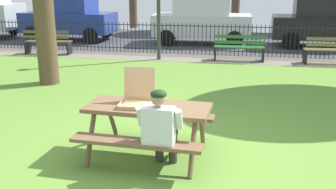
{
  "coord_description": "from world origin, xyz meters",
  "views": [
    {
      "loc": [
        0.93,
        -5.46,
        2.53
      ],
      "look_at": [
        -0.2,
        0.55,
        0.75
      ],
      "focal_mm": 42.3,
      "sensor_mm": 36.0,
      "label": 1
    }
  ],
  "objects_px": {
    "park_bench_right": "(331,51)",
    "parked_car_right": "(331,21)",
    "picnic_table_foreground": "(148,117)",
    "adult_at_table": "(160,127)",
    "parked_car_center": "(202,19)",
    "pizza_box_open": "(137,98)",
    "parked_car_left": "(69,16)",
    "park_bench_center": "(239,48)",
    "park_bench_left": "(48,42)"
  },
  "relations": [
    {
      "from": "park_bench_left",
      "to": "park_bench_right",
      "type": "distance_m",
      "value": 9.41
    },
    {
      "from": "park_bench_right",
      "to": "parked_car_right",
      "type": "relative_size",
      "value": 0.36
    },
    {
      "from": "picnic_table_foreground",
      "to": "parked_car_left",
      "type": "height_order",
      "value": "parked_car_left"
    },
    {
      "from": "picnic_table_foreground",
      "to": "pizza_box_open",
      "type": "relative_size",
      "value": 3.59
    },
    {
      "from": "adult_at_table",
      "to": "parked_car_right",
      "type": "xyz_separation_m",
      "value": [
        4.32,
        11.37,
        0.35
      ]
    },
    {
      "from": "parked_car_center",
      "to": "parked_car_right",
      "type": "relative_size",
      "value": 0.89
    },
    {
      "from": "park_bench_right",
      "to": "parked_car_right",
      "type": "height_order",
      "value": "parked_car_right"
    },
    {
      "from": "adult_at_table",
      "to": "park_bench_left",
      "type": "xyz_separation_m",
      "value": [
        -5.68,
        7.99,
        -0.24
      ]
    },
    {
      "from": "parked_car_left",
      "to": "park_bench_center",
      "type": "bearing_deg",
      "value": -24.83
    },
    {
      "from": "picnic_table_foreground",
      "to": "park_bench_center",
      "type": "xyz_separation_m",
      "value": [
        1.23,
        7.47,
        -0.18
      ]
    },
    {
      "from": "pizza_box_open",
      "to": "park_bench_center",
      "type": "bearing_deg",
      "value": 79.37
    },
    {
      "from": "park_bench_left",
      "to": "parked_car_right",
      "type": "distance_m",
      "value": 10.57
    },
    {
      "from": "parked_car_left",
      "to": "parked_car_right",
      "type": "height_order",
      "value": "parked_car_left"
    },
    {
      "from": "park_bench_right",
      "to": "parked_car_left",
      "type": "height_order",
      "value": "parked_car_left"
    },
    {
      "from": "adult_at_table",
      "to": "parked_car_center",
      "type": "relative_size",
      "value": 0.3
    },
    {
      "from": "picnic_table_foreground",
      "to": "adult_at_table",
      "type": "distance_m",
      "value": 0.59
    },
    {
      "from": "park_bench_left",
      "to": "park_bench_center",
      "type": "bearing_deg",
      "value": -0.0
    },
    {
      "from": "pizza_box_open",
      "to": "parked_car_left",
      "type": "bearing_deg",
      "value": 118.69
    },
    {
      "from": "park_bench_right",
      "to": "adult_at_table",
      "type": "bearing_deg",
      "value": -115.05
    },
    {
      "from": "park_bench_center",
      "to": "parked_car_center",
      "type": "bearing_deg",
      "value": 114.82
    },
    {
      "from": "parked_car_left",
      "to": "parked_car_center",
      "type": "relative_size",
      "value": 1.0
    },
    {
      "from": "parked_car_right",
      "to": "picnic_table_foreground",
      "type": "bearing_deg",
      "value": -113.0
    },
    {
      "from": "park_bench_left",
      "to": "park_bench_center",
      "type": "distance_m",
      "value": 6.61
    },
    {
      "from": "picnic_table_foreground",
      "to": "pizza_box_open",
      "type": "distance_m",
      "value": 0.32
    },
    {
      "from": "park_bench_left",
      "to": "parked_car_center",
      "type": "xyz_separation_m",
      "value": [
        5.05,
        3.38,
        0.59
      ]
    },
    {
      "from": "adult_at_table",
      "to": "park_bench_left",
      "type": "bearing_deg",
      "value": 125.41
    },
    {
      "from": "pizza_box_open",
      "to": "adult_at_table",
      "type": "relative_size",
      "value": 0.44
    },
    {
      "from": "park_bench_right",
      "to": "pizza_box_open",
      "type": "bearing_deg",
      "value": -119.43
    },
    {
      "from": "pizza_box_open",
      "to": "picnic_table_foreground",
      "type": "bearing_deg",
      "value": -14.03
    },
    {
      "from": "park_bench_left",
      "to": "park_bench_right",
      "type": "height_order",
      "value": "same"
    },
    {
      "from": "pizza_box_open",
      "to": "parked_car_center",
      "type": "bearing_deg",
      "value": 90.9
    },
    {
      "from": "picnic_table_foreground",
      "to": "park_bench_right",
      "type": "distance_m",
      "value": 8.49
    },
    {
      "from": "park_bench_left",
      "to": "parked_car_right",
      "type": "height_order",
      "value": "parked_car_right"
    },
    {
      "from": "park_bench_right",
      "to": "parked_car_left",
      "type": "distance_m",
      "value": 10.68
    },
    {
      "from": "park_bench_center",
      "to": "parked_car_center",
      "type": "xyz_separation_m",
      "value": [
        -1.56,
        3.38,
        0.59
      ]
    },
    {
      "from": "picnic_table_foreground",
      "to": "park_bench_center",
      "type": "distance_m",
      "value": 7.58
    },
    {
      "from": "parked_car_left",
      "to": "picnic_table_foreground",
      "type": "bearing_deg",
      "value": -60.72
    },
    {
      "from": "pizza_box_open",
      "to": "parked_car_left",
      "type": "xyz_separation_m",
      "value": [
        -5.92,
        10.81,
        0.14
      ]
    },
    {
      "from": "park_bench_center",
      "to": "parked_car_right",
      "type": "bearing_deg",
      "value": 45.0
    },
    {
      "from": "park_bench_center",
      "to": "parked_car_center",
      "type": "distance_m",
      "value": 3.77
    },
    {
      "from": "adult_at_table",
      "to": "parked_car_left",
      "type": "distance_m",
      "value": 13.04
    },
    {
      "from": "parked_car_center",
      "to": "adult_at_table",
      "type": "bearing_deg",
      "value": -86.83
    },
    {
      "from": "park_bench_center",
      "to": "park_bench_right",
      "type": "height_order",
      "value": "same"
    },
    {
      "from": "pizza_box_open",
      "to": "park_bench_right",
      "type": "height_order",
      "value": "pizza_box_open"
    },
    {
      "from": "parked_car_left",
      "to": "parked_car_right",
      "type": "xyz_separation_m",
      "value": [
        10.7,
        0.0,
        -0.01
      ]
    },
    {
      "from": "parked_car_left",
      "to": "parked_car_right",
      "type": "bearing_deg",
      "value": 0.01
    },
    {
      "from": "adult_at_table",
      "to": "park_bench_center",
      "type": "distance_m",
      "value": 8.05
    },
    {
      "from": "adult_at_table",
      "to": "parked_car_center",
      "type": "distance_m",
      "value": 11.4
    },
    {
      "from": "pizza_box_open",
      "to": "parked_car_left",
      "type": "relative_size",
      "value": 0.13
    },
    {
      "from": "parked_car_right",
      "to": "pizza_box_open",
      "type": "bearing_deg",
      "value": -113.83
    }
  ]
}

